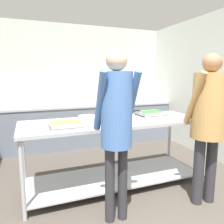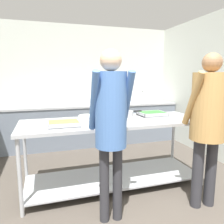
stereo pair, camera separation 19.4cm
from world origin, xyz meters
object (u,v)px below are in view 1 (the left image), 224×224
at_px(serving_tray_vegetables, 150,113).
at_px(water_bottle, 136,97).
at_px(sauce_pan, 124,113).
at_px(plate_stack, 87,118).
at_px(broccoli_bowl, 117,122).
at_px(guest_serving_right, 116,117).
at_px(serving_tray_roast, 65,124).
at_px(guest_serving_left, 209,114).

relative_size(serving_tray_vegetables, water_bottle, 1.51).
bearing_deg(serving_tray_vegetables, sauce_pan, 174.62).
distance_m(plate_stack, broccoli_bowl, 0.52).
bearing_deg(serving_tray_vegetables, guest_serving_right, -136.11).
bearing_deg(broccoli_bowl, serving_tray_roast, 164.50).
distance_m(serving_tray_roast, guest_serving_left, 1.67).
height_order(serving_tray_vegetables, water_bottle, water_bottle).
bearing_deg(guest_serving_left, serving_tray_roast, 156.38).
bearing_deg(guest_serving_left, guest_serving_right, 176.11).
relative_size(broccoli_bowl, sauce_pan, 0.51).
bearing_deg(serving_tray_vegetables, guest_serving_left, -79.64).
relative_size(plate_stack, guest_serving_left, 0.13).
bearing_deg(guest_serving_right, broccoli_bowl, 67.24).
height_order(plate_stack, water_bottle, water_bottle).
height_order(broccoli_bowl, sauce_pan, broccoli_bowl).
bearing_deg(guest_serving_right, guest_serving_left, -3.89).
xyz_separation_m(plate_stack, guest_serving_left, (1.18, -0.96, 0.13)).
relative_size(plate_stack, sauce_pan, 0.61).
bearing_deg(water_bottle, broccoli_bowl, -122.15).
relative_size(guest_serving_left, water_bottle, 6.79).
bearing_deg(water_bottle, guest_serving_right, -120.80).
relative_size(serving_tray_roast, guest_serving_left, 0.21).
height_order(plate_stack, guest_serving_right, guest_serving_right).
distance_m(serving_tray_roast, serving_tray_vegetables, 1.38).
xyz_separation_m(serving_tray_vegetables, guest_serving_right, (-0.93, -0.90, 0.16)).
relative_size(serving_tray_roast, serving_tray_vegetables, 0.95).
height_order(serving_tray_roast, guest_serving_left, guest_serving_left).
relative_size(plate_stack, broccoli_bowl, 1.19).
distance_m(broccoli_bowl, serving_tray_vegetables, 0.89).
bearing_deg(sauce_pan, broccoli_bowl, -122.83).
height_order(serving_tray_roast, guest_serving_right, guest_serving_right).
distance_m(plate_stack, serving_tray_vegetables, 1.01).
distance_m(guest_serving_right, water_bottle, 3.20).
xyz_separation_m(serving_tray_roast, plate_stack, (0.34, 0.30, 0.00)).
height_order(sauce_pan, water_bottle, water_bottle).
height_order(broccoli_bowl, guest_serving_right, guest_serving_right).
bearing_deg(guest_serving_right, serving_tray_roast, 124.88).
bearing_deg(serving_tray_roast, water_bottle, 46.44).
height_order(guest_serving_left, water_bottle, guest_serving_left).
bearing_deg(guest_serving_right, plate_stack, 94.69).
xyz_separation_m(serving_tray_roast, water_bottle, (2.05, 2.15, 0.07)).
xyz_separation_m(broccoli_bowl, serving_tray_vegetables, (0.75, 0.47, -0.01)).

